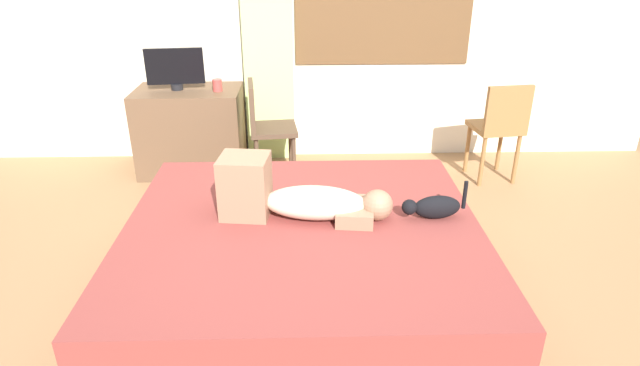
# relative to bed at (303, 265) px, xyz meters

# --- Properties ---
(ground_plane) EXTENTS (16.00, 16.00, 0.00)m
(ground_plane) POSITION_rel_bed_xyz_m (0.10, -0.07, -0.26)
(ground_plane) COLOR olive
(bed) EXTENTS (1.96, 1.83, 0.52)m
(bed) POSITION_rel_bed_xyz_m (0.00, 0.00, 0.00)
(bed) COLOR #997A56
(bed) RESTS_ON ground
(person_lying) EXTENTS (0.94, 0.35, 0.34)m
(person_lying) POSITION_rel_bed_xyz_m (-0.03, 0.10, 0.38)
(person_lying) COLOR #CCB299
(person_lying) RESTS_ON bed
(cat) EXTENTS (0.36, 0.13, 0.21)m
(cat) POSITION_rel_bed_xyz_m (0.72, 0.05, 0.33)
(cat) COLOR black
(cat) RESTS_ON bed
(desk) EXTENTS (0.90, 0.56, 0.74)m
(desk) POSITION_rel_bed_xyz_m (-0.99, 1.97, 0.11)
(desk) COLOR brown
(desk) RESTS_ON ground
(tv_monitor) EXTENTS (0.48, 0.10, 0.35)m
(tv_monitor) POSITION_rel_bed_xyz_m (-1.07, 1.97, 0.67)
(tv_monitor) COLOR black
(tv_monitor) RESTS_ON desk
(cup) EXTENTS (0.08, 0.08, 0.10)m
(cup) POSITION_rel_bed_xyz_m (-0.72, 1.92, 0.53)
(cup) COLOR #B23D38
(cup) RESTS_ON desk
(chair_by_desk) EXTENTS (0.42, 0.42, 0.86)m
(chair_by_desk) POSITION_rel_bed_xyz_m (-0.32, 1.72, 0.25)
(chair_by_desk) COLOR #4C3828
(chair_by_desk) RESTS_ON ground
(chair_spare) EXTENTS (0.43, 0.43, 0.86)m
(chair_spare) POSITION_rel_bed_xyz_m (1.64, 1.65, 0.25)
(chair_spare) COLOR brown
(chair_spare) RESTS_ON ground
(curtain_left) EXTENTS (0.44, 0.06, 2.51)m
(curtain_left) POSITION_rel_bed_xyz_m (-0.30, 2.25, 1.00)
(curtain_left) COLOR #ADCC75
(curtain_left) RESTS_ON ground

